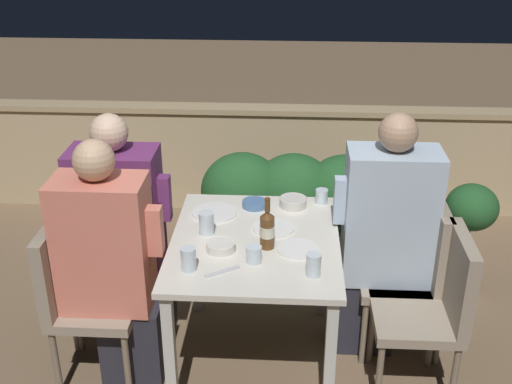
% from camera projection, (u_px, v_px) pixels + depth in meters
% --- Properties ---
extents(ground_plane, '(16.00, 16.00, 0.00)m').
position_uv_depth(ground_plane, '(255.00, 359.00, 3.43)').
color(ground_plane, '#7A6047').
extents(parapet_wall, '(9.00, 0.18, 0.82)m').
position_uv_depth(parapet_wall, '(269.00, 158.00, 4.91)').
color(parapet_wall, tan).
rests_on(parapet_wall, ground_plane).
extents(dining_table, '(0.82, 0.98, 0.73)m').
position_uv_depth(dining_table, '(255.00, 257.00, 3.16)').
color(dining_table, silver).
rests_on(dining_table, ground_plane).
extents(planter_hedge, '(1.20, 0.47, 0.77)m').
position_uv_depth(planter_hedge, '(293.00, 205.00, 4.16)').
color(planter_hedge, brown).
rests_on(planter_hedge, ground_plane).
extents(chair_left_near, '(0.41, 0.41, 0.86)m').
position_uv_depth(chair_left_near, '(76.00, 288.00, 3.12)').
color(chair_left_near, gray).
rests_on(chair_left_near, ground_plane).
extents(person_coral_top, '(0.50, 0.26, 1.29)m').
position_uv_depth(person_coral_top, '(112.00, 267.00, 3.06)').
color(person_coral_top, '#282833').
rests_on(person_coral_top, ground_plane).
extents(chair_left_far, '(0.41, 0.41, 0.86)m').
position_uv_depth(chair_left_far, '(92.00, 252.00, 3.44)').
color(chair_left_far, gray).
rests_on(chair_left_far, ground_plane).
extents(person_purple_stripe, '(0.51, 0.26, 1.29)m').
position_uv_depth(person_purple_stripe, '(125.00, 232.00, 3.37)').
color(person_purple_stripe, '#282833').
rests_on(person_purple_stripe, ground_plane).
extents(chair_right_near, '(0.41, 0.41, 0.86)m').
position_uv_depth(chair_right_near, '(437.00, 301.00, 3.03)').
color(chair_right_near, gray).
rests_on(chair_right_near, ground_plane).
extents(chair_right_far, '(0.41, 0.41, 0.86)m').
position_uv_depth(chair_right_far, '(416.00, 264.00, 3.33)').
color(chair_right_far, gray).
rests_on(chair_right_far, ground_plane).
extents(person_blue_shirt, '(0.51, 0.26, 1.33)m').
position_uv_depth(person_blue_shirt, '(382.00, 238.00, 3.28)').
color(person_blue_shirt, '#282833').
rests_on(person_blue_shirt, ground_plane).
extents(beer_bottle, '(0.07, 0.07, 0.26)m').
position_uv_depth(beer_bottle, '(267.00, 229.00, 3.01)').
color(beer_bottle, brown).
rests_on(beer_bottle, dining_table).
extents(plate_0, '(0.24, 0.24, 0.01)m').
position_uv_depth(plate_0, '(215.00, 212.00, 3.36)').
color(plate_0, white).
rests_on(plate_0, dining_table).
extents(plate_1, '(0.21, 0.21, 0.01)m').
position_uv_depth(plate_1, '(274.00, 228.00, 3.21)').
color(plate_1, white).
rests_on(plate_1, dining_table).
extents(plate_2, '(0.20, 0.20, 0.01)m').
position_uv_depth(plate_2, '(298.00, 249.00, 3.02)').
color(plate_2, white).
rests_on(plate_2, dining_table).
extents(bowl_0, '(0.14, 0.14, 0.04)m').
position_uv_depth(bowl_0, '(221.00, 246.00, 3.01)').
color(bowl_0, silver).
rests_on(bowl_0, dining_table).
extents(bowl_1, '(0.13, 0.13, 0.03)m').
position_uv_depth(bowl_1, '(255.00, 203.00, 3.43)').
color(bowl_1, '#4C709E').
rests_on(bowl_1, dining_table).
extents(bowl_2, '(0.15, 0.15, 0.05)m').
position_uv_depth(bowl_2, '(293.00, 202.00, 3.43)').
color(bowl_2, beige).
rests_on(bowl_2, dining_table).
extents(glass_cup_0, '(0.07, 0.07, 0.11)m').
position_uv_depth(glass_cup_0, '(314.00, 265.00, 2.81)').
color(glass_cup_0, silver).
rests_on(glass_cup_0, dining_table).
extents(glass_cup_1, '(0.07, 0.07, 0.11)m').
position_uv_depth(glass_cup_1, '(206.00, 223.00, 3.14)').
color(glass_cup_1, silver).
rests_on(glass_cup_1, dining_table).
extents(glass_cup_2, '(0.07, 0.07, 0.08)m').
position_uv_depth(glass_cup_2, '(254.00, 254.00, 2.91)').
color(glass_cup_2, silver).
rests_on(glass_cup_2, dining_table).
extents(glass_cup_3, '(0.07, 0.07, 0.08)m').
position_uv_depth(glass_cup_3, '(322.00, 196.00, 3.46)').
color(glass_cup_3, silver).
rests_on(glass_cup_3, dining_table).
extents(glass_cup_4, '(0.07, 0.07, 0.11)m').
position_uv_depth(glass_cup_4, '(188.00, 259.00, 2.84)').
color(glass_cup_4, silver).
rests_on(glass_cup_4, dining_table).
extents(fork_0, '(0.15, 0.11, 0.01)m').
position_uv_depth(fork_0, '(222.00, 272.00, 2.84)').
color(fork_0, silver).
rests_on(fork_0, dining_table).
extents(potted_plant, '(0.31, 0.31, 0.72)m').
position_uv_depth(potted_plant, '(468.00, 229.00, 3.83)').
color(potted_plant, '#B2A899').
rests_on(potted_plant, ground_plane).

